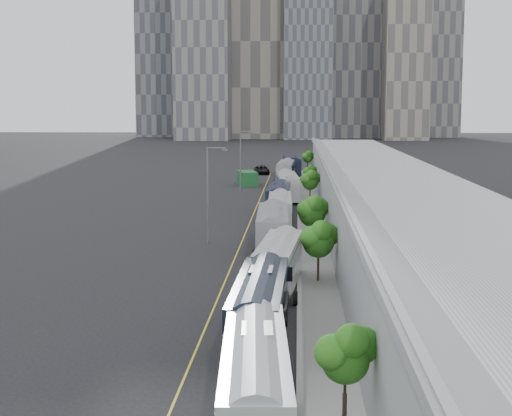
# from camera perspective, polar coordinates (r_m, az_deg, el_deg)

# --- Properties ---
(sidewalk) EXTENTS (10.00, 170.00, 0.12)m
(sidewalk) POSITION_cam_1_polar(r_m,az_deg,el_deg) (80.02, 6.61, -2.19)
(sidewalk) COLOR gray
(sidewalk) RESTS_ON ground
(lane_line) EXTENTS (0.12, 160.00, 0.02)m
(lane_line) POSITION_cam_1_polar(r_m,az_deg,el_deg) (80.06, -0.91, -2.17)
(lane_line) COLOR gold
(lane_line) RESTS_ON ground
(depot) EXTENTS (12.45, 160.40, 7.20)m
(depot) POSITION_cam_1_polar(r_m,az_deg,el_deg) (79.88, 9.51, 0.25)
(depot) COLOR gray
(depot) RESTS_ON ground
(skyline) EXTENTS (145.00, 64.00, 120.00)m
(skyline) POSITION_cam_1_polar(r_m,az_deg,el_deg) (350.04, 1.98, 13.47)
(skyline) COLOR slate
(skyline) RESTS_ON ground
(bus_0) EXTENTS (3.44, 13.43, 3.89)m
(bus_0) POSITION_cam_1_polar(r_m,az_deg,el_deg) (32.97, -0.06, -13.19)
(bus_0) COLOR #AAADB4
(bus_0) RESTS_ON ground
(bus_1) EXTENTS (3.00, 13.53, 3.94)m
(bus_1) POSITION_cam_1_polar(r_m,az_deg,el_deg) (44.48, 0.29, -7.71)
(bus_1) COLOR black
(bus_1) RESTS_ON ground
(bus_2) EXTENTS (3.58, 13.03, 3.76)m
(bus_2) POSITION_cam_1_polar(r_m,az_deg,el_deg) (57.17, 1.61, -4.41)
(bus_2) COLOR silver
(bus_2) RESTS_ON ground
(bus_3) EXTENTS (3.16, 13.97, 4.06)m
(bus_3) POSITION_cam_1_polar(r_m,az_deg,el_deg) (72.22, 1.22, -1.84)
(bus_3) COLOR gray
(bus_3) RESTS_ON ground
(bus_4) EXTENTS (2.82, 12.64, 3.68)m
(bus_4) POSITION_cam_1_polar(r_m,az_deg,el_deg) (86.90, 1.76, -0.40)
(bus_4) COLOR silver
(bus_4) RESTS_ON ground
(bus_5) EXTENTS (2.91, 12.69, 3.69)m
(bus_5) POSITION_cam_1_polar(r_m,az_deg,el_deg) (99.07, 1.66, 0.56)
(bus_5) COLOR black
(bus_5) RESTS_ON ground
(bus_6) EXTENTS (3.61, 13.67, 3.95)m
(bus_6) POSITION_cam_1_polar(r_m,az_deg,el_deg) (112.99, 2.31, 1.44)
(bus_6) COLOR #B5B5B7
(bus_6) RESTS_ON ground
(bus_7) EXTENTS (2.88, 12.81, 3.73)m
(bus_7) POSITION_cam_1_polar(r_m,az_deg,el_deg) (127.93, 2.03, 2.09)
(bus_7) COLOR slate
(bus_7) RESTS_ON ground
(bus_8) EXTENTS (3.15, 12.98, 3.77)m
(bus_8) POSITION_cam_1_polar(r_m,az_deg,el_deg) (142.49, 2.19, 2.63)
(bus_8) COLOR #96999F
(bus_8) RESTS_ON ground
(bus_9) EXTENTS (3.82, 13.11, 3.78)m
(bus_9) POSITION_cam_1_polar(r_m,az_deg,el_deg) (155.49, 2.62, 3.02)
(bus_9) COLOR black
(bus_9) RESTS_ON ground
(tree_0) EXTENTS (1.88, 1.88, 4.88)m
(tree_0) POSITION_cam_1_polar(r_m,az_deg,el_deg) (30.48, 6.52, -10.47)
(tree_0) COLOR black
(tree_0) RESTS_ON ground
(tree_1) EXTENTS (2.41, 2.41, 4.65)m
(tree_1) POSITION_cam_1_polar(r_m,az_deg,el_deg) (59.48, 4.57, -2.15)
(tree_1) COLOR black
(tree_1) RESTS_ON ground
(tree_2) EXTENTS (2.73, 2.73, 4.58)m
(tree_2) POSITION_cam_1_polar(r_m,az_deg,el_deg) (77.76, 4.10, -0.09)
(tree_2) COLOR black
(tree_2) RESTS_ON ground
(tree_3) EXTENTS (2.26, 2.26, 4.67)m
(tree_3) POSITION_cam_1_polar(r_m,az_deg,el_deg) (106.80, 3.95, 2.09)
(tree_3) COLOR black
(tree_3) RESTS_ON ground
(tree_4) EXTENTS (1.73, 1.73, 3.93)m
(tree_4) POSITION_cam_1_polar(r_m,az_deg,el_deg) (124.55, 3.95, 2.61)
(tree_4) COLOR black
(tree_4) RESTS_ON ground
(tree_5) EXTENTS (1.81, 1.81, 4.70)m
(tree_5) POSITION_cam_1_polar(r_m,az_deg,el_deg) (151.57, 3.79, 3.72)
(tree_5) COLOR black
(tree_5) RESTS_ON ground
(street_lamp_near) EXTENTS (2.04, 0.22, 9.43)m
(street_lamp_near) POSITION_cam_1_polar(r_m,az_deg,el_deg) (75.86, -3.41, 1.41)
(street_lamp_near) COLOR #59595E
(street_lamp_near) RESTS_ON ground
(street_lamp_far) EXTENTS (2.04, 0.22, 9.57)m
(street_lamp_far) POSITION_cam_1_polar(r_m,az_deg,el_deg) (123.85, -1.06, 3.73)
(street_lamp_far) COLOR #59595E
(street_lamp_far) RESTS_ON ground
(shipping_container) EXTENTS (4.09, 6.77, 2.38)m
(shipping_container) POSITION_cam_1_polar(r_m,az_deg,el_deg) (134.41, -0.64, 2.18)
(shipping_container) COLOR #174B24
(shipping_container) RESTS_ON ground
(suv) EXTENTS (3.53, 6.41, 1.70)m
(suv) POSITION_cam_1_polar(r_m,az_deg,el_deg) (157.03, 0.41, 2.79)
(suv) COLOR black
(suv) RESTS_ON ground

